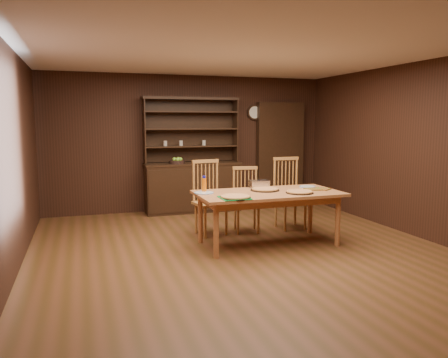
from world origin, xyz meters
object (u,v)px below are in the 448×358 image
object	(u,v)px
chair_right	(288,190)
chair_left	(208,195)
china_hutch	(192,181)
juice_bottle	(204,185)
dining_table	(268,197)
chair_center	(246,197)

from	to	relation	value
chair_right	chair_left	bearing A→B (deg)	177.64
china_hutch	chair_left	size ratio (longest dim) A/B	1.91
china_hutch	chair_left	bearing A→B (deg)	-95.66
juice_bottle	chair_right	bearing A→B (deg)	20.32
chair_right	china_hutch	bearing A→B (deg)	123.68
chair_left	juice_bottle	world-z (taller)	chair_left
dining_table	chair_left	size ratio (longest dim) A/B	1.76
china_hutch	chair_left	distance (m)	1.69
china_hutch	chair_center	size ratio (longest dim) A/B	2.14
china_hutch	chair_right	world-z (taller)	china_hutch
chair_left	chair_right	bearing A→B (deg)	-11.08
chair_right	juice_bottle	xyz separation A→B (m)	(-1.59, -0.59, 0.25)
dining_table	juice_bottle	distance (m)	0.91
juice_bottle	chair_center	bearing A→B (deg)	34.27
chair_left	chair_center	xyz separation A→B (m)	(0.60, -0.05, -0.07)
chair_left	chair_right	xyz separation A→B (m)	(1.34, -0.04, 0.00)
chair_center	juice_bottle	world-z (taller)	chair_center
dining_table	chair_right	distance (m)	1.11
chair_left	dining_table	bearing A→B (deg)	-64.38
chair_center	chair_right	bearing A→B (deg)	11.95
chair_center	juice_bottle	bearing A→B (deg)	-134.86
juice_bottle	china_hutch	bearing A→B (deg)	79.95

